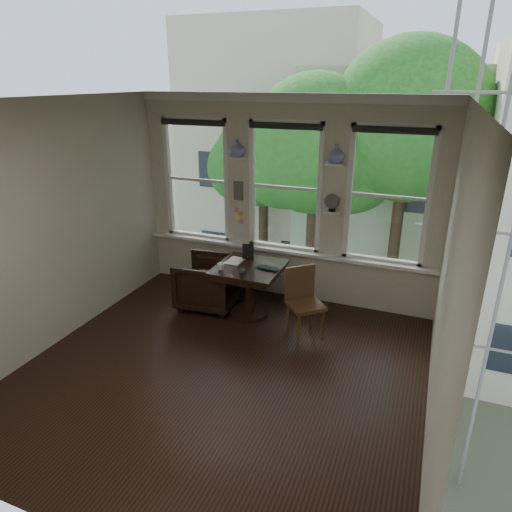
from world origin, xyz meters
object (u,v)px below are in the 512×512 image
at_px(table, 249,291).
at_px(armchair_left, 208,282).
at_px(side_chair_right, 306,304).
at_px(laptop, 266,269).
at_px(mug, 221,266).

xyz_separation_m(table, armchair_left, (-0.68, 0.03, 0.00)).
distance_m(side_chair_right, laptop, 0.74).
relative_size(armchair_left, side_chair_right, 0.90).
bearing_deg(armchair_left, laptop, 79.69).
bearing_deg(table, side_chair_right, -16.69).
xyz_separation_m(laptop, mug, (-0.58, -0.21, 0.03)).
distance_m(laptop, mug, 0.62).
bearing_deg(side_chair_right, laptop, 117.12).
relative_size(armchair_left, mug, 8.40).
bearing_deg(armchair_left, side_chair_right, 72.86).
xyz_separation_m(side_chair_right, laptop, (-0.63, 0.23, 0.30)).
distance_m(armchair_left, laptop, 1.02).
xyz_separation_m(table, mug, (-0.31, -0.25, 0.42)).
distance_m(table, side_chair_right, 0.94).
relative_size(side_chair_right, laptop, 2.96).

